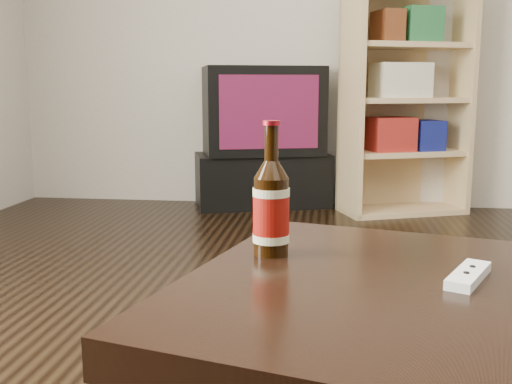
# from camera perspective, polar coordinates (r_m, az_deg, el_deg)

# --- Properties ---
(wall_back) EXTENTS (5.00, 0.02, 2.70)m
(wall_back) POSITION_cam_1_polar(r_m,az_deg,el_deg) (4.27, 11.31, 16.85)
(wall_back) COLOR beige
(wall_back) RESTS_ON ground
(tv_stand) EXTENTS (1.01, 0.70, 0.36)m
(tv_stand) POSITION_cam_1_polar(r_m,az_deg,el_deg) (4.21, 0.60, 1.20)
(tv_stand) COLOR black
(tv_stand) RESTS_ON floor
(tv) EXTENTS (0.91, 0.71, 0.60)m
(tv) POSITION_cam_1_polar(r_m,az_deg,el_deg) (4.16, 0.61, 7.75)
(tv) COLOR black
(tv) RESTS_ON tv_stand
(bookshelf) EXTENTS (0.88, 0.63, 1.48)m
(bookshelf) POSITION_cam_1_polar(r_m,az_deg,el_deg) (4.06, 13.78, 8.94)
(bookshelf) COLOR tan
(bookshelf) RESTS_ON floor
(beer_bottle) EXTENTS (0.09, 0.09, 0.27)m
(beer_bottle) POSITION_cam_1_polar(r_m,az_deg,el_deg) (1.18, 1.45, -1.56)
(beer_bottle) COLOR black
(beer_bottle) RESTS_ON coffee_table
(remote) EXTENTS (0.11, 0.16, 0.02)m
(remote) POSITION_cam_1_polar(r_m,az_deg,el_deg) (1.10, 19.58, -7.49)
(remote) COLOR white
(remote) RESTS_ON coffee_table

